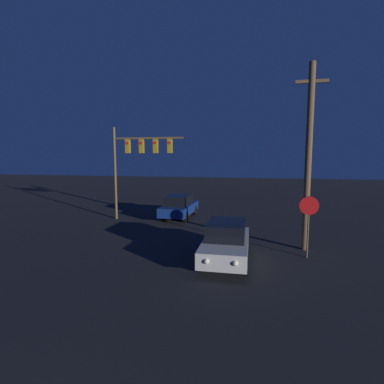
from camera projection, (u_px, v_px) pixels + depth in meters
name	position (u px, v px, depth m)	size (l,w,h in m)	color
car_near	(226.00, 241.00, 12.11)	(1.84, 4.32, 1.58)	beige
car_far	(179.00, 206.00, 20.62)	(1.91, 4.35, 1.58)	navy
traffic_signal_mast	(136.00, 155.00, 19.59)	(4.88, 0.30, 6.14)	brown
stop_sign	(309.00, 215.00, 12.35)	(0.77, 0.07, 2.59)	brown
utility_pole	(308.00, 156.00, 13.16)	(1.36, 0.28, 8.23)	brown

